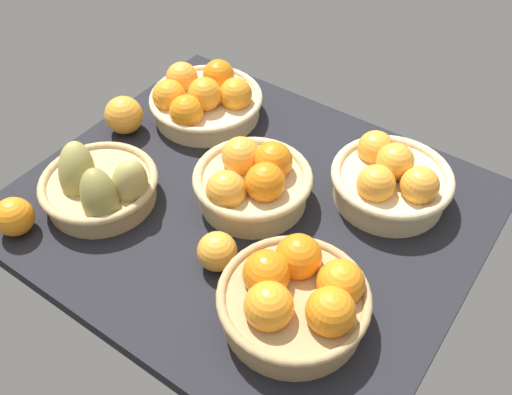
# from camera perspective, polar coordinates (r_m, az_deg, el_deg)

# --- Properties ---
(market_tray) EXTENTS (0.84, 0.72, 0.03)m
(market_tray) POSITION_cam_1_polar(r_m,az_deg,el_deg) (1.10, -0.81, -1.19)
(market_tray) COLOR black
(market_tray) RESTS_ON ground
(basket_far_left) EXTENTS (0.25, 0.25, 0.11)m
(basket_far_left) POSITION_cam_1_polar(r_m,az_deg,el_deg) (1.28, -5.25, 9.78)
(basket_far_left) COLOR #D3BC8C
(basket_far_left) RESTS_ON market_tray
(basket_near_right) EXTENTS (0.24, 0.24, 0.11)m
(basket_near_right) POSITION_cam_1_polar(r_m,az_deg,el_deg) (0.90, 4.02, -9.93)
(basket_near_right) COLOR tan
(basket_near_right) RESTS_ON market_tray
(basket_near_left_pears) EXTENTS (0.23, 0.22, 0.15)m
(basket_near_left_pears) POSITION_cam_1_polar(r_m,az_deg,el_deg) (1.10, -15.29, 1.03)
(basket_near_left_pears) COLOR tan
(basket_near_left_pears) RESTS_ON market_tray
(basket_center) EXTENTS (0.23, 0.23, 0.12)m
(basket_center) POSITION_cam_1_polar(r_m,az_deg,el_deg) (1.07, -0.45, 1.67)
(basket_center) COLOR tan
(basket_center) RESTS_ON market_tray
(basket_far_right) EXTENTS (0.23, 0.23, 0.12)m
(basket_far_right) POSITION_cam_1_polar(r_m,az_deg,el_deg) (1.10, 13.32, 1.75)
(basket_far_right) COLOR #D3BC8C
(basket_far_right) RESTS_ON market_tray
(loose_orange_front_gap) EXTENTS (0.08, 0.08, 0.08)m
(loose_orange_front_gap) POSITION_cam_1_polar(r_m,az_deg,el_deg) (1.27, -13.08, 8.03)
(loose_orange_front_gap) COLOR #F49E33
(loose_orange_front_gap) RESTS_ON market_tray
(loose_orange_back_gap) EXTENTS (0.07, 0.07, 0.07)m
(loose_orange_back_gap) POSITION_cam_1_polar(r_m,az_deg,el_deg) (1.11, -23.04, -1.78)
(loose_orange_back_gap) COLOR orange
(loose_orange_back_gap) RESTS_ON market_tray
(loose_orange_side_gap) EXTENTS (0.07, 0.07, 0.07)m
(loose_orange_side_gap) POSITION_cam_1_polar(r_m,az_deg,el_deg) (0.97, -3.90, -5.40)
(loose_orange_side_gap) COLOR #F49E33
(loose_orange_side_gap) RESTS_ON market_tray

